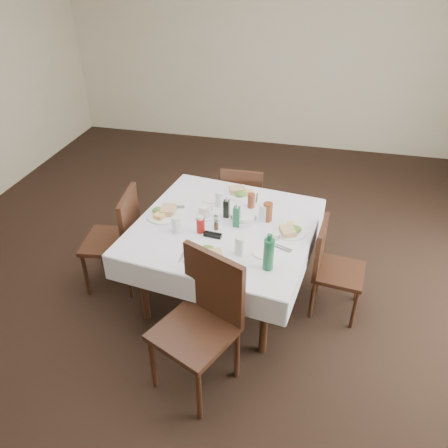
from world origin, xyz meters
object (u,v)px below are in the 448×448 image
dining_table (224,232)px  chair_south (203,315)px  water_w (176,224)px  oil_cruet_dark (226,208)px  water_n (219,199)px  water_e (264,213)px  chair_west (119,235)px  bread_basket (243,218)px  chair_north (242,199)px  oil_cruet_green (237,216)px  chair_east (330,263)px  water_s (240,245)px  coffee_mug (204,212)px  ketchup_bottle (201,225)px  green_bottle (269,254)px

dining_table → chair_south: (0.05, -0.87, -0.09)m
water_w → oil_cruet_dark: 0.46m
water_n → water_e: water_e is taller
water_w → chair_west: bearing=167.8°
chair_west → oil_cruet_dark: 0.99m
bread_basket → oil_cruet_dark: bearing=166.7°
chair_north → bread_basket: chair_north is taller
oil_cruet_green → water_w: bearing=-157.5°
chair_north → chair_west: 1.32m
chair_south → water_w: bearing=120.8°
chair_east → bread_basket: chair_east is taller
chair_east → water_s: size_ratio=5.69×
bread_basket → coffee_mug: size_ratio=1.43×
chair_west → bread_basket: chair_west is taller
dining_table → coffee_mug: 0.24m
dining_table → oil_cruet_green: 0.20m
ketchup_bottle → green_bottle: (0.59, -0.33, 0.06)m
chair_north → green_bottle: bearing=-71.7°
water_e → ketchup_bottle: bearing=-148.4°
oil_cruet_dark → dining_table: bearing=-84.5°
chair_south → water_n: bearing=98.2°
bread_basket → chair_west: bearing=-172.6°
oil_cruet_green → coffee_mug: bearing=167.0°
coffee_mug → water_s: bearing=-47.1°
bread_basket → green_bottle: green_bottle is taller
dining_table → coffee_mug: coffee_mug is taller
bread_basket → coffee_mug: coffee_mug is taller
chair_north → green_bottle: size_ratio=2.99×
chair_north → oil_cruet_dark: bearing=-89.5°
chair_east → chair_west: 1.84m
coffee_mug → water_n: bearing=68.9°
water_w → oil_cruet_dark: (0.34, 0.30, 0.02)m
chair_north → water_w: bearing=-107.5°
green_bottle → dining_table: bearing=131.9°
dining_table → chair_west: (-0.94, -0.05, -0.14)m
water_w → green_bottle: size_ratio=0.46×
chair_south → water_w: 0.83m
water_e → green_bottle: green_bottle is taller
dining_table → water_w: 0.42m
water_s → chair_east: bearing=29.9°
ketchup_bottle → water_w: bearing=-169.4°
chair_south → water_n: size_ratio=7.54×
oil_cruet_green → ketchup_bottle: 0.30m
oil_cruet_green → ketchup_bottle: size_ratio=1.53×
green_bottle → chair_south: bearing=-134.0°
chair_north → coffee_mug: (-0.17, -0.81, 0.31)m
bread_basket → green_bottle: size_ratio=0.73×
chair_south → bread_basket: chair_south is taller
chair_west → water_e: (1.25, 0.19, 0.29)m
water_s → water_n: bearing=116.3°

